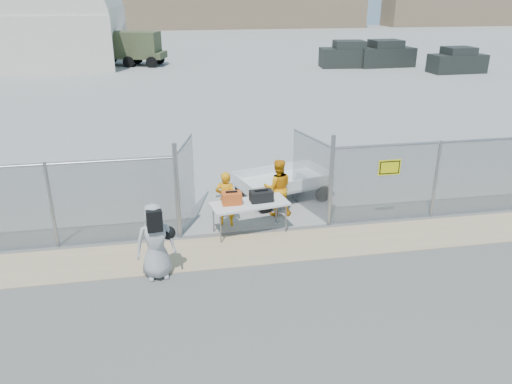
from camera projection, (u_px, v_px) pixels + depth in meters
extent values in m
plane|color=#4E4D4D|center=(272.00, 269.00, 11.39)|extent=(160.00, 160.00, 0.00)
cube|color=gray|center=(184.00, 54.00, 49.70)|extent=(160.00, 80.00, 0.01)
cube|color=tan|center=(263.00, 248.00, 12.30)|extent=(44.00, 1.60, 0.01)
cube|color=#D7541D|center=(232.00, 198.00, 12.69)|extent=(0.50, 0.34, 0.31)
cube|color=black|center=(261.00, 196.00, 12.85)|extent=(0.61, 0.39, 0.28)
imported|color=orange|center=(226.00, 199.00, 13.25)|extent=(0.64, 0.50, 1.53)
imported|color=orange|center=(278.00, 188.00, 13.86)|extent=(0.85, 0.70, 1.64)
imported|color=#9D9D9D|center=(156.00, 241.00, 10.78)|extent=(0.91, 0.64, 1.74)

